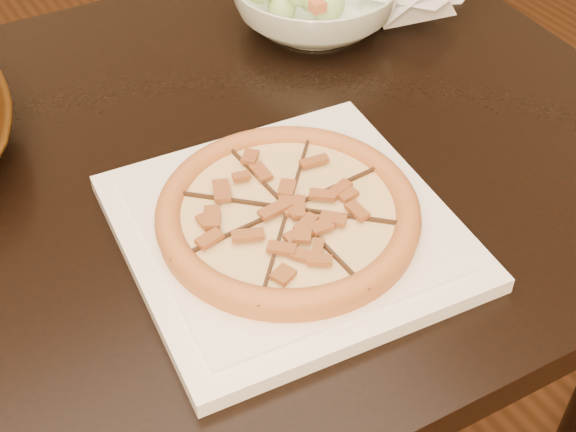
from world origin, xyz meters
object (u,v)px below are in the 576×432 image
Objects in this scene: pizza at (288,213)px; dining_table at (138,256)px; plate at (288,230)px; salad_bowl at (315,3)px.

dining_table is at bearing 123.20° from pizza.
plate is 0.02m from pizza.
pizza is (0.11, -0.17, 0.15)m from dining_table.
salad_bowl is at bearing 53.05° from pizza.
salad_bowl is at bearing 25.27° from dining_table.
salad_bowl is (0.25, 0.34, 0.03)m from plate.
plate is 1.33× the size of pizza.
plate is at bearing -56.80° from dining_table.
pizza is at bearing 120.27° from plate.
dining_table is at bearing -154.73° from salad_bowl.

